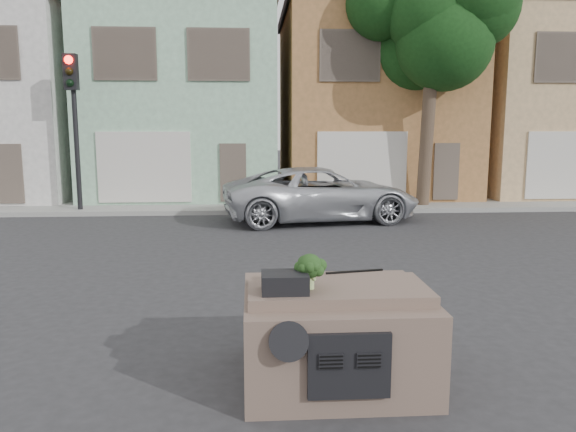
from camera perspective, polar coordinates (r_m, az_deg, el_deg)
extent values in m
plane|color=#303033|center=(9.40, 2.02, -8.32)|extent=(120.00, 120.00, 0.00)
cube|color=gray|center=(19.63, -1.05, 1.04)|extent=(40.00, 3.00, 0.15)
cube|color=#9BCAA7|center=(23.59, -10.24, 11.25)|extent=(7.20, 8.20, 7.55)
cube|color=#A26F3F|center=(23.95, 8.25, 11.26)|extent=(7.20, 8.20, 7.55)
cube|color=tan|center=(26.53, 24.58, 10.32)|extent=(7.20, 8.20, 7.55)
imported|color=silver|center=(16.98, 3.38, -0.49)|extent=(6.18, 3.54, 1.62)
cube|color=black|center=(19.25, -20.81, 7.69)|extent=(0.40, 0.40, 5.10)
cube|color=#133612|center=(19.69, 14.11, 12.98)|extent=(4.40, 4.00, 8.50)
cube|color=brown|center=(6.40, 4.79, -11.49)|extent=(2.00, 1.80, 1.12)
cube|color=black|center=(5.80, -0.32, -6.77)|extent=(0.48, 0.38, 0.20)
cube|color=black|center=(6.63, 6.77, -5.62)|extent=(0.69, 0.15, 0.02)
cube|color=#1A3513|center=(5.90, 2.22, -5.60)|extent=(0.32, 0.32, 0.38)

